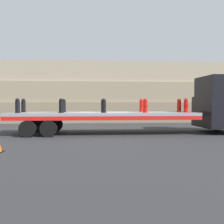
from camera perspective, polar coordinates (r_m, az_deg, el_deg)
The scene contains 16 objects.
ground_plane at distance 13.50m, azimuth -1.96°, elevation -4.96°, with size 120.00×120.00×0.00m, color #2D2D30.
rock_cliff at distance 21.95m, azimuth -2.86°, elevation 4.49°, with size 60.00×3.30×5.13m.
truck_cab at distance 15.13m, azimuth 23.55°, elevation 1.41°, with size 2.20×2.74×3.12m.
flatbed_trailer at distance 13.41m, azimuth -4.34°, elevation -0.93°, with size 9.90×2.51×1.15m.
fire_hydrant_black_near_0 at distance 13.41m, azimuth -20.78°, elevation 1.32°, with size 0.28×0.49×0.74m.
fire_hydrant_black_far_0 at distance 14.43m, azimuth -19.59°, elevation 1.38°, with size 0.28×0.49×0.74m.
fire_hydrant_black_near_1 at distance 12.96m, azimuth -11.53°, elevation 1.39°, with size 0.28×0.49×0.74m.
fire_hydrant_black_far_1 at distance 14.01m, azimuth -10.98°, elevation 1.45°, with size 0.28×0.49×0.74m.
fire_hydrant_black_near_2 at distance 12.87m, azimuth -1.88°, elevation 1.43°, with size 0.28×0.49×0.74m.
fire_hydrant_black_far_2 at distance 13.93m, azimuth -2.06°, elevation 1.48°, with size 0.28×0.49×0.74m.
fire_hydrant_red_near_3 at distance 13.14m, azimuth 7.64°, elevation 1.42°, with size 0.28×0.49×0.74m.
fire_hydrant_red_far_3 at distance 14.18m, azimuth 6.76°, elevation 1.48°, with size 0.28×0.49×0.74m.
fire_hydrant_red_near_4 at distance 13.75m, azimuth 16.54°, elevation 1.39°, with size 0.28×0.49×0.74m.
fire_hydrant_red_far_4 at distance 14.75m, azimuth 15.08°, elevation 1.45°, with size 0.28×0.49×0.74m.
cargo_strap_rear at distance 13.49m, azimuth -11.26°, elevation 3.07°, with size 0.05×2.60×0.01m.
cargo_strap_middle at distance 14.25m, azimuth 15.80°, elevation 2.98°, with size 0.05×2.60×0.01m.
Camera 1 is at (-0.53, -13.39, 1.68)m, focal length 40.00 mm.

